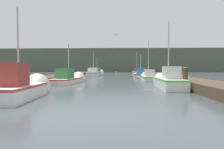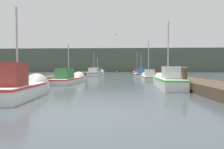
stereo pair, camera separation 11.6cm
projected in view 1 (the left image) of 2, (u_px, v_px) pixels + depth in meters
name	position (u px, v px, depth m)	size (l,w,h in m)	color
ground_plane	(90.00, 117.00, 5.66)	(200.00, 200.00, 0.00)	#424C51
dock_left	(57.00, 78.00, 21.90)	(2.46, 40.00, 0.55)	#4C3D2B
dock_right	(170.00, 78.00, 21.36)	(2.46, 40.00, 0.55)	#4C3D2B
distant_shore_ridge	(118.00, 61.00, 69.29)	(120.00, 16.00, 7.39)	#4C5647
fishing_boat_0	(20.00, 87.00, 9.23)	(1.82, 4.49, 4.60)	silver
fishing_boat_1	(168.00, 81.00, 13.81)	(1.47, 5.43, 4.83)	silver
fishing_boat_2	(70.00, 79.00, 18.11)	(2.01, 5.85, 4.02)	silver
fishing_boat_3	(148.00, 77.00, 22.29)	(1.44, 4.99, 4.78)	silver
fishing_boat_4	(141.00, 75.00, 28.01)	(2.13, 4.88, 3.82)	silver
fishing_boat_5	(94.00, 73.00, 32.66)	(1.86, 5.74, 4.31)	silver
fishing_boat_6	(97.00, 73.00, 37.20)	(2.13, 5.94, 3.87)	silver
fishing_boat_7	(136.00, 72.00, 40.49)	(1.87, 5.35, 4.97)	silver
mooring_piling_0	(185.00, 79.00, 11.96)	(0.31, 0.31, 1.43)	#473523
mooring_piling_1	(141.00, 72.00, 37.90)	(0.32, 0.32, 1.00)	#473523
channel_buoy	(117.00, 73.00, 48.20)	(0.58, 0.58, 1.08)	#BF6513
seagull_lead	(115.00, 35.00, 24.04)	(0.49, 0.45, 0.12)	white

